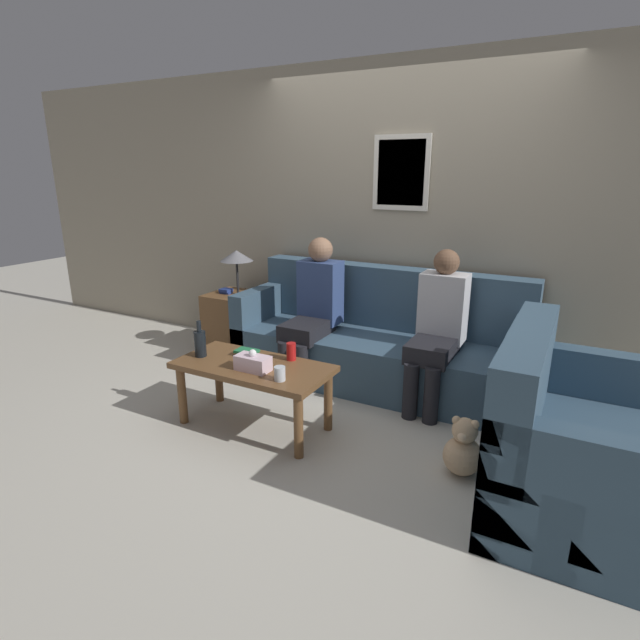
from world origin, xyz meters
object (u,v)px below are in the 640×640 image
Objects in this scene: couch_main at (378,345)px; wine_bottle at (200,343)px; couch_side at (568,448)px; drinking_glass at (280,374)px; person_right at (438,325)px; teddy_bear at (463,450)px; person_left at (314,306)px; coffee_table at (253,374)px.

wine_bottle is (-0.87, -1.19, 0.24)m from couch_main.
couch_main is 1.81m from couch_side.
person_right reaches higher than drinking_glass.
wine_bottle is 0.72× the size of teddy_bear.
person_left reaches higher than couch_side.
person_right reaches higher than coffee_table.
teddy_bear is (1.82, 0.16, -0.41)m from wine_bottle.
drinking_glass is at bearing -167.37° from teddy_bear.
couch_main is 1.49m from wine_bottle.
coffee_table reaches higher than teddy_bear.
couch_main is 1.23m from coffee_table.
teddy_bear is at bearing -63.98° from person_right.
coffee_table is 1.44m from teddy_bear.
couch_side is 0.56m from teddy_bear.
person_right is at bearing 116.02° from teddy_bear.
person_left is 1.02× the size of person_right.
teddy_bear is at bearing 12.63° from drinking_glass.
couch_side is 1.16× the size of coffee_table.
coffee_table is 4.11× the size of wine_bottle.
teddy_bear is at bearing 4.87° from wine_bottle.
teddy_bear is at bearing 88.93° from couch_side.
person_left is (-0.51, -0.19, 0.31)m from couch_main.
person_left is 1.75m from teddy_bear.
couch_side is 1.95m from coffee_table.
person_right reaches higher than couch_main.
couch_main is at bearing 162.19° from person_right.
person_right is (1.41, 1.01, 0.06)m from wine_bottle.
drinking_glass is 0.08× the size of person_left.
couch_side is 1.32m from person_right.
wine_bottle is at bearing -126.31° from couch_main.
drinking_glass is at bearing -121.75° from person_right.
couch_main reaches higher than wine_bottle.
person_right is at bearing 47.61° from couch_side.
couch_main is 1.41m from teddy_bear.
couch_main is 0.63m from person_left.
teddy_bear is at bearing -29.86° from person_left.
person_left is at bearing -159.37° from couch_main.
person_left reaches higher than wine_bottle.
person_left is (-0.36, 1.09, 0.13)m from drinking_glass.
couch_main is 1.91× the size of couch_side.
wine_bottle is at bearing -144.17° from person_right.
couch_side reaches higher than teddy_bear.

